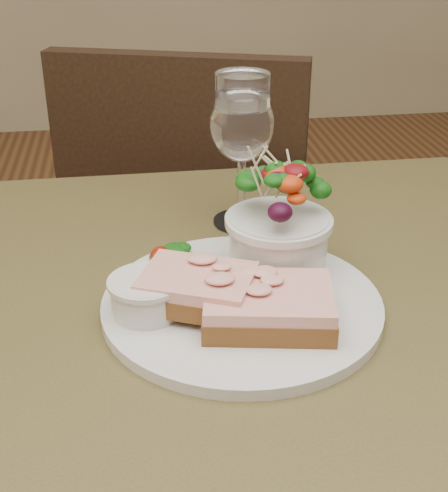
{
  "coord_description": "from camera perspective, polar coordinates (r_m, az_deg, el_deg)",
  "views": [
    {
      "loc": [
        -0.1,
        -0.56,
        1.13
      ],
      "look_at": [
        -0.01,
        0.04,
        0.81
      ],
      "focal_mm": 50.0,
      "sensor_mm": 36.0,
      "label": 1
    }
  ],
  "objects": [
    {
      "name": "wine_glass",
      "position": [
        0.82,
        1.51,
        9.73
      ],
      "size": [
        0.08,
        0.08,
        0.18
      ],
      "color": "white",
      "rests_on": "cafe_table"
    },
    {
      "name": "garnish",
      "position": [
        0.75,
        -4.59,
        -0.8
      ],
      "size": [
        0.05,
        0.04,
        0.02
      ],
      "color": "#0B3D0B",
      "rests_on": "dinner_plate"
    },
    {
      "name": "cafe_table",
      "position": [
        0.74,
        1.1,
        -12.52
      ],
      "size": [
        0.8,
        0.8,
        0.75
      ],
      "color": "#403A1B",
      "rests_on": "ground"
    },
    {
      "name": "sandwich_front",
      "position": [
        0.65,
        3.73,
        -4.99
      ],
      "size": [
        0.14,
        0.11,
        0.03
      ],
      "rotation": [
        0.0,
        0.0,
        -0.18
      ],
      "color": "#4A3013",
      "rests_on": "dinner_plate"
    },
    {
      "name": "ramekin",
      "position": [
        0.66,
        -6.49,
        -4.01
      ],
      "size": [
        0.07,
        0.07,
        0.04
      ],
      "color": "silver",
      "rests_on": "dinner_plate"
    },
    {
      "name": "sandwich_back",
      "position": [
        0.66,
        -2.21,
        -3.48
      ],
      "size": [
        0.13,
        0.12,
        0.03
      ],
      "rotation": [
        0.0,
        0.0,
        -0.41
      ],
      "color": "#4A3013",
      "rests_on": "dinner_plate"
    },
    {
      "name": "salad_bowl",
      "position": [
        0.71,
        4.6,
        2.3
      ],
      "size": [
        0.1,
        0.1,
        0.13
      ],
      "color": "silver",
      "rests_on": "dinner_plate"
    },
    {
      "name": "chair_far",
      "position": [
        1.49,
        -1.8,
        -6.33
      ],
      "size": [
        0.53,
        0.53,
        0.9
      ],
      "rotation": [
        0.0,
        0.0,
        2.82
      ],
      "color": "black",
      "rests_on": "ground"
    },
    {
      "name": "dinner_plate",
      "position": [
        0.69,
        1.49,
        -4.9
      ],
      "size": [
        0.28,
        0.28,
        0.01
      ],
      "primitive_type": "cylinder",
      "color": "silver",
      "rests_on": "cafe_table"
    }
  ]
}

